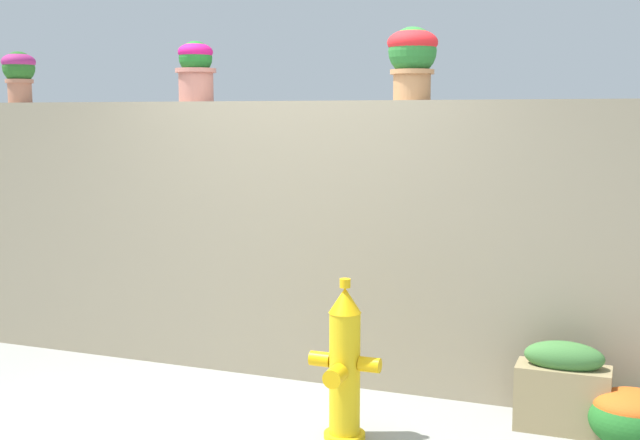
# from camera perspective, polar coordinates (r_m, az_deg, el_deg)

# --- Properties ---
(ground_plane) EXTENTS (24.00, 24.00, 0.00)m
(ground_plane) POSITION_cam_1_polar(r_m,az_deg,el_deg) (4.86, -6.70, -14.80)
(ground_plane) COLOR gray
(stone_wall) EXTENTS (5.46, 0.34, 1.92)m
(stone_wall) POSITION_cam_1_polar(r_m,az_deg,el_deg) (5.67, -1.12, -1.42)
(stone_wall) COLOR gray
(stone_wall) RESTS_ON ground
(potted_plant_0) EXTENTS (0.26, 0.26, 0.40)m
(potted_plant_0) POSITION_cam_1_polar(r_m,az_deg,el_deg) (6.91, -20.42, 9.80)
(potted_plant_0) COLOR #BE775B
(potted_plant_0) RESTS_ON stone_wall
(potted_plant_1) EXTENTS (0.29, 0.29, 0.43)m
(potted_plant_1) POSITION_cam_1_polar(r_m,az_deg,el_deg) (6.00, -8.74, 10.54)
(potted_plant_1) COLOR #B86E60
(potted_plant_1) RESTS_ON stone_wall
(potted_plant_2) EXTENTS (0.33, 0.33, 0.47)m
(potted_plant_2) POSITION_cam_1_polar(r_m,az_deg,el_deg) (5.37, 6.52, 11.41)
(potted_plant_2) COLOR #B57B4E
(potted_plant_2) RESTS_ON stone_wall
(fire_hydrant) EXTENTS (0.42, 0.34, 0.93)m
(fire_hydrant) POSITION_cam_1_polar(r_m,az_deg,el_deg) (4.65, 1.72, -10.25)
(fire_hydrant) COLOR yellow
(fire_hydrant) RESTS_ON ground
(flower_bush_left) EXTENTS (0.48, 0.43, 0.34)m
(flower_bush_left) POSITION_cam_1_polar(r_m,az_deg,el_deg) (4.95, 21.15, -12.69)
(flower_bush_left) COLOR #256E27
(flower_bush_left) RESTS_ON ground
(planter_box) EXTENTS (0.53, 0.24, 0.53)m
(planter_box) POSITION_cam_1_polar(r_m,az_deg,el_deg) (5.01, 16.71, -11.25)
(planter_box) COLOR #98845A
(planter_box) RESTS_ON ground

